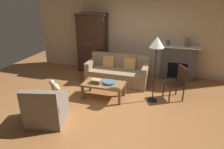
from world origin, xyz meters
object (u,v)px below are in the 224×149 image
(armchair_near_left, at_px, (46,110))
(mantel_vase_bronze, at_px, (187,42))
(coffee_table, at_px, (104,85))
(mantel_vase_slate, at_px, (168,42))
(side_chair_wooden, at_px, (178,81))
(fireplace, at_px, (178,62))
(dog, at_px, (55,87))
(armoire, at_px, (93,43))
(couch, at_px, (118,73))
(floor_lamp, at_px, (157,46))
(fruit_bowl, at_px, (109,82))
(book_stack, at_px, (96,81))

(armchair_near_left, bearing_deg, mantel_vase_bronze, 50.15)
(coffee_table, height_order, mantel_vase_bronze, mantel_vase_bronze)
(mantel_vase_slate, distance_m, side_chair_wooden, 1.64)
(fireplace, height_order, dog, fireplace)
(armoire, height_order, dog, armoire)
(armoire, relative_size, couch, 1.06)
(side_chair_wooden, distance_m, floor_lamp, 1.17)
(fruit_bowl, bearing_deg, mantel_vase_slate, 55.11)
(mantel_vase_slate, bearing_deg, side_chair_wooden, -75.12)
(armchair_near_left, height_order, floor_lamp, floor_lamp)
(book_stack, xyz_separation_m, floor_lamp, (1.49, 0.26, 1.00))
(side_chair_wooden, distance_m, dog, 3.33)
(fireplace, height_order, couch, fireplace)
(coffee_table, relative_size, dog, 2.24)
(armoire, xyz_separation_m, coffee_table, (1.07, -1.89, -0.66))
(mantel_vase_bronze, height_order, dog, mantel_vase_bronze)
(armoire, distance_m, armchair_near_left, 3.45)
(fireplace, bearing_deg, side_chair_wooden, -89.95)
(couch, relative_size, coffee_table, 1.75)
(armoire, xyz_separation_m, side_chair_wooden, (2.95, -1.37, -0.51))
(fireplace, xyz_separation_m, mantel_vase_slate, (-0.38, -0.02, 0.64))
(side_chair_wooden, bearing_deg, book_stack, -164.53)
(armoire, bearing_deg, book_stack, -65.72)
(coffee_table, distance_m, side_chair_wooden, 1.96)
(fireplace, distance_m, mantel_vase_bronze, 0.70)
(armoire, xyz_separation_m, mantel_vase_bronze, (3.13, 0.06, 0.22))
(armoire, height_order, couch, armoire)
(fireplace, relative_size, side_chair_wooden, 1.40)
(book_stack, xyz_separation_m, side_chair_wooden, (2.07, 0.57, 0.04))
(couch, height_order, coffee_table, couch)
(fruit_bowl, bearing_deg, coffee_table, -172.52)
(fireplace, relative_size, fruit_bowl, 3.79)
(book_stack, distance_m, dog, 1.19)
(floor_lamp, bearing_deg, book_stack, -169.94)
(armoire, xyz_separation_m, armchair_near_left, (0.27, -3.36, -0.71))
(armoire, height_order, floor_lamp, armoire)
(couch, bearing_deg, armoire, 146.01)
(mantel_vase_slate, bearing_deg, armchair_near_left, -123.86)
(fireplace, bearing_deg, mantel_vase_bronze, -5.69)
(coffee_table, bearing_deg, armchair_near_left, -118.40)
(couch, bearing_deg, mantel_vase_slate, 30.62)
(armoire, bearing_deg, couch, -33.99)
(couch, bearing_deg, coffee_table, -94.32)
(armoire, bearing_deg, mantel_vase_bronze, 1.10)
(couch, distance_m, fruit_bowl, 1.10)
(dog, bearing_deg, floor_lamp, 10.39)
(side_chair_wooden, xyz_separation_m, dog, (-3.22, -0.79, -0.27))
(coffee_table, height_order, mantel_vase_slate, mantel_vase_slate)
(fireplace, xyz_separation_m, couch, (-1.80, -0.86, -0.25))
(coffee_table, bearing_deg, fireplace, 46.29)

